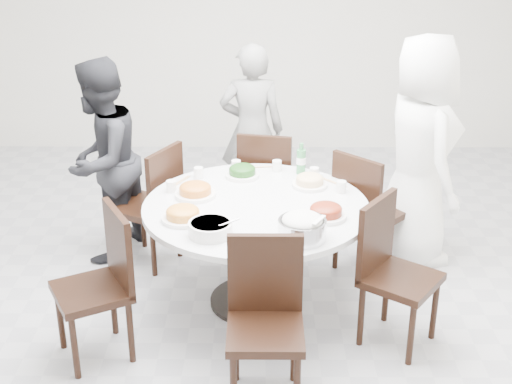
{
  "coord_description": "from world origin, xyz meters",
  "views": [
    {
      "loc": [
        0.13,
        -4.45,
        2.71
      ],
      "look_at": [
        0.1,
        -0.13,
        0.82
      ],
      "focal_mm": 50.0,
      "sensor_mm": 36.0,
      "label": 1
    }
  ],
  "objects_px": {
    "dining_table": "(256,255)",
    "beverage_bottle": "(301,158)",
    "chair_ne": "(370,211)",
    "diner_left": "(102,161)",
    "chair_n": "(268,184)",
    "chair_sw": "(91,288)",
    "soup_bowl": "(210,229)",
    "chair_nw": "(146,205)",
    "diner_right": "(420,152)",
    "chair_se": "(401,276)",
    "rice_bowl": "(302,230)",
    "chair_s": "(265,329)",
    "diner_middle": "(252,130)"
  },
  "relations": [
    {
      "from": "diner_right",
      "to": "diner_left",
      "type": "distance_m",
      "value": 2.38
    },
    {
      "from": "rice_bowl",
      "to": "chair_n",
      "type": "bearing_deg",
      "value": 97.11
    },
    {
      "from": "chair_n",
      "to": "diner_left",
      "type": "relative_size",
      "value": 0.61
    },
    {
      "from": "chair_nw",
      "to": "beverage_bottle",
      "type": "xyz_separation_m",
      "value": [
        1.16,
        -0.04,
        0.39
      ]
    },
    {
      "from": "dining_table",
      "to": "beverage_bottle",
      "type": "bearing_deg",
      "value": 59.63
    },
    {
      "from": "chair_se",
      "to": "diner_middle",
      "type": "height_order",
      "value": "diner_middle"
    },
    {
      "from": "chair_n",
      "to": "diner_left",
      "type": "bearing_deg",
      "value": 23.47
    },
    {
      "from": "chair_se",
      "to": "soup_bowl",
      "type": "xyz_separation_m",
      "value": [
        -1.17,
        0.02,
        0.32
      ]
    },
    {
      "from": "soup_bowl",
      "to": "chair_se",
      "type": "bearing_deg",
      "value": -0.89
    },
    {
      "from": "chair_se",
      "to": "dining_table",
      "type": "bearing_deg",
      "value": 99.37
    },
    {
      "from": "chair_s",
      "to": "rice_bowl",
      "type": "distance_m",
      "value": 0.67
    },
    {
      "from": "soup_bowl",
      "to": "beverage_bottle",
      "type": "height_order",
      "value": "beverage_bottle"
    },
    {
      "from": "chair_nw",
      "to": "diner_right",
      "type": "xyz_separation_m",
      "value": [
        2.04,
        0.08,
        0.4
      ]
    },
    {
      "from": "chair_n",
      "to": "chair_sw",
      "type": "relative_size",
      "value": 1.0
    },
    {
      "from": "diner_left",
      "to": "beverage_bottle",
      "type": "xyz_separation_m",
      "value": [
        1.49,
        -0.16,
        0.09
      ]
    },
    {
      "from": "chair_se",
      "to": "diner_left",
      "type": "height_order",
      "value": "diner_left"
    },
    {
      "from": "chair_sw",
      "to": "diner_left",
      "type": "xyz_separation_m",
      "value": [
        -0.18,
        1.32,
        0.3
      ]
    },
    {
      "from": "chair_n",
      "to": "chair_s",
      "type": "bearing_deg",
      "value": 99.75
    },
    {
      "from": "chair_sw",
      "to": "diner_left",
      "type": "height_order",
      "value": "diner_left"
    },
    {
      "from": "chair_ne",
      "to": "diner_left",
      "type": "relative_size",
      "value": 0.61
    },
    {
      "from": "dining_table",
      "to": "diner_right",
      "type": "relative_size",
      "value": 0.86
    },
    {
      "from": "chair_n",
      "to": "soup_bowl",
      "type": "relative_size",
      "value": 3.55
    },
    {
      "from": "chair_n",
      "to": "diner_right",
      "type": "distance_m",
      "value": 1.23
    },
    {
      "from": "chair_sw",
      "to": "diner_middle",
      "type": "bearing_deg",
      "value": 127.82
    },
    {
      "from": "chair_nw",
      "to": "chair_s",
      "type": "height_order",
      "value": "same"
    },
    {
      "from": "chair_n",
      "to": "rice_bowl",
      "type": "bearing_deg",
      "value": 107.84
    },
    {
      "from": "chair_ne",
      "to": "chair_nw",
      "type": "distance_m",
      "value": 1.68
    },
    {
      "from": "chair_ne",
      "to": "rice_bowl",
      "type": "height_order",
      "value": "chair_ne"
    },
    {
      "from": "chair_nw",
      "to": "rice_bowl",
      "type": "height_order",
      "value": "chair_nw"
    },
    {
      "from": "chair_se",
      "to": "rice_bowl",
      "type": "height_order",
      "value": "chair_se"
    },
    {
      "from": "chair_se",
      "to": "diner_left",
      "type": "xyz_separation_m",
      "value": [
        -2.07,
        1.17,
        0.3
      ]
    },
    {
      "from": "diner_right",
      "to": "diner_middle",
      "type": "xyz_separation_m",
      "value": [
        -1.25,
        0.84,
        -0.12
      ]
    },
    {
      "from": "rice_bowl",
      "to": "dining_table",
      "type": "bearing_deg",
      "value": 119.71
    },
    {
      "from": "chair_sw",
      "to": "diner_right",
      "type": "xyz_separation_m",
      "value": [
        2.19,
        1.28,
        0.4
      ]
    },
    {
      "from": "diner_left",
      "to": "rice_bowl",
      "type": "distance_m",
      "value": 1.88
    },
    {
      "from": "chair_ne",
      "to": "beverage_bottle",
      "type": "relative_size",
      "value": 4.08
    },
    {
      "from": "dining_table",
      "to": "diner_middle",
      "type": "relative_size",
      "value": 1.0
    },
    {
      "from": "chair_se",
      "to": "chair_sw",
      "type": "bearing_deg",
      "value": 130.79
    },
    {
      "from": "chair_se",
      "to": "diner_right",
      "type": "distance_m",
      "value": 1.24
    },
    {
      "from": "diner_middle",
      "to": "diner_left",
      "type": "distance_m",
      "value": 1.38
    },
    {
      "from": "chair_nw",
      "to": "rice_bowl",
      "type": "bearing_deg",
      "value": 73.21
    },
    {
      "from": "chair_s",
      "to": "diner_right",
      "type": "bearing_deg",
      "value": 55.77
    },
    {
      "from": "chair_sw",
      "to": "chair_se",
      "type": "bearing_deg",
      "value": 66.29
    },
    {
      "from": "chair_n",
      "to": "chair_sw",
      "type": "height_order",
      "value": "same"
    },
    {
      "from": "chair_nw",
      "to": "chair_sw",
      "type": "distance_m",
      "value": 1.21
    },
    {
      "from": "chair_sw",
      "to": "dining_table",
      "type": "bearing_deg",
      "value": 93.33
    },
    {
      "from": "diner_left",
      "to": "chair_s",
      "type": "bearing_deg",
      "value": 52.26
    },
    {
      "from": "chair_se",
      "to": "beverage_bottle",
      "type": "xyz_separation_m",
      "value": [
        -0.58,
        1.01,
        0.39
      ]
    },
    {
      "from": "rice_bowl",
      "to": "chair_ne",
      "type": "bearing_deg",
      "value": 60.19
    },
    {
      "from": "chair_sw",
      "to": "diner_left",
      "type": "bearing_deg",
      "value": 159.52
    }
  ]
}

